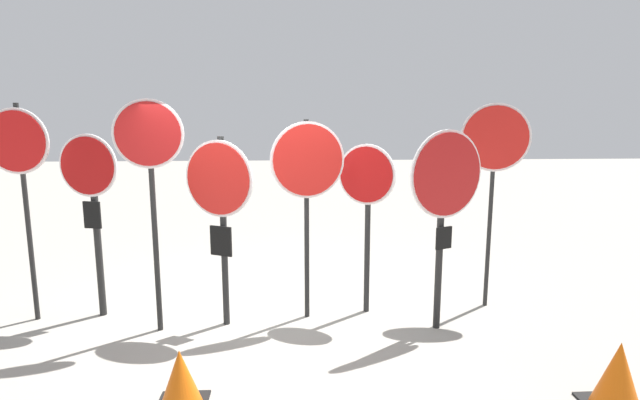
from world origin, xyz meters
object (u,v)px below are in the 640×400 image
at_px(stop_sign_1, 91,192).
at_px(stop_sign_5, 367,191).
at_px(stop_sign_0, 19,160).
at_px(stop_sign_3, 220,196).
at_px(stop_sign_4, 308,172).
at_px(traffic_cone_1, 180,379).
at_px(stop_sign_2, 150,159).
at_px(traffic_cone_0, 618,376).
at_px(stop_sign_6, 445,191).
at_px(stop_sign_7, 495,151).

height_order(stop_sign_1, stop_sign_5, stop_sign_1).
relative_size(stop_sign_0, stop_sign_3, 1.17).
bearing_deg(stop_sign_4, stop_sign_3, 175.28).
bearing_deg(stop_sign_3, traffic_cone_1, -69.58).
bearing_deg(stop_sign_2, stop_sign_4, 2.41).
bearing_deg(traffic_cone_0, stop_sign_6, 122.13).
bearing_deg(stop_sign_0, stop_sign_2, -8.53).
bearing_deg(stop_sign_6, stop_sign_5, 121.80).
bearing_deg(stop_sign_3, stop_sign_1, -167.62).
height_order(stop_sign_7, traffic_cone_1, stop_sign_7).
bearing_deg(stop_sign_4, stop_sign_2, 175.49).
relative_size(stop_sign_3, stop_sign_7, 0.85).
xyz_separation_m(stop_sign_1, traffic_cone_1, (1.38, -1.95, -1.27)).
distance_m(stop_sign_6, stop_sign_7, 1.07).
bearing_deg(stop_sign_7, stop_sign_2, -157.36).
bearing_deg(stop_sign_6, traffic_cone_1, -176.08).
xyz_separation_m(stop_sign_2, stop_sign_7, (3.92, 0.52, 0.03)).
height_order(stop_sign_2, traffic_cone_1, stop_sign_2).
relative_size(stop_sign_2, stop_sign_7, 1.01).
xyz_separation_m(stop_sign_5, stop_sign_7, (1.55, 0.10, 0.46)).
bearing_deg(stop_sign_7, stop_sign_5, -161.00).
distance_m(stop_sign_3, stop_sign_7, 3.27).
bearing_deg(traffic_cone_1, stop_sign_1, 125.24).
bearing_deg(stop_sign_0, stop_sign_4, 3.54).
distance_m(stop_sign_0, traffic_cone_0, 6.27).
bearing_deg(stop_sign_0, stop_sign_7, 6.72).
relative_size(stop_sign_2, traffic_cone_1, 5.09).
height_order(stop_sign_1, traffic_cone_1, stop_sign_1).
relative_size(traffic_cone_0, traffic_cone_1, 1.17).
xyz_separation_m(stop_sign_6, stop_sign_7, (0.77, 0.63, 0.38)).
distance_m(stop_sign_0, stop_sign_6, 4.72).
bearing_deg(stop_sign_5, stop_sign_3, -139.76).
relative_size(stop_sign_3, traffic_cone_1, 4.30).
relative_size(stop_sign_2, traffic_cone_0, 4.36).
distance_m(stop_sign_1, stop_sign_5, 3.19).
height_order(stop_sign_5, traffic_cone_0, stop_sign_5).
distance_m(stop_sign_1, traffic_cone_0, 5.56).
bearing_deg(stop_sign_7, stop_sign_4, -158.90).
distance_m(stop_sign_3, stop_sign_6, 2.46).
distance_m(stop_sign_1, stop_sign_4, 2.51).
distance_m(stop_sign_4, stop_sign_6, 1.53).
xyz_separation_m(stop_sign_4, traffic_cone_1, (-1.11, -1.76, -1.51)).
bearing_deg(stop_sign_5, stop_sign_2, -139.76).
bearing_deg(stop_sign_3, stop_sign_2, -144.82).
distance_m(stop_sign_2, traffic_cone_1, 2.31).
distance_m(stop_sign_6, traffic_cone_1, 3.21).
height_order(stop_sign_3, stop_sign_4, stop_sign_4).
xyz_separation_m(stop_sign_0, stop_sign_7, (5.46, 0.14, 0.07)).
relative_size(stop_sign_0, stop_sign_4, 1.08).
xyz_separation_m(stop_sign_3, stop_sign_5, (1.67, 0.29, -0.01)).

